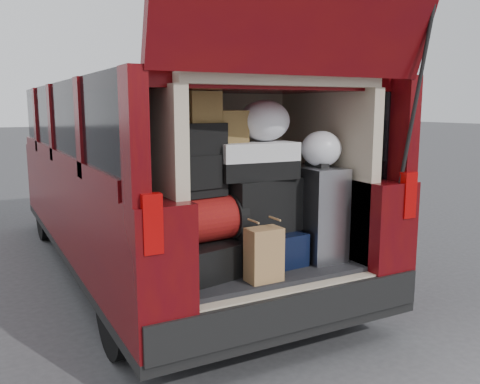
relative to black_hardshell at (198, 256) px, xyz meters
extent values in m
plane|color=#37373A|center=(0.40, -0.17, -0.66)|extent=(80.00, 80.00, 0.00)
cylinder|color=black|center=(-0.42, 0.23, -0.34)|extent=(0.24, 0.64, 0.64)
cylinder|color=black|center=(1.22, 0.23, -0.34)|extent=(0.24, 0.64, 0.64)
cylinder|color=black|center=(-0.42, 3.53, -0.34)|extent=(0.24, 0.64, 0.64)
cylinder|color=black|center=(1.22, 3.53, -0.34)|extent=(0.24, 0.64, 0.64)
cube|color=black|center=(0.40, 1.90, -0.40)|extent=(1.90, 4.85, 0.08)
cube|color=#4D060D|center=(-0.39, 1.90, 0.04)|extent=(0.33, 4.85, 0.80)
cube|color=#4D060D|center=(1.18, 1.90, 0.04)|extent=(0.33, 4.85, 0.80)
cube|color=#4D060D|center=(0.40, 1.90, 1.07)|extent=(1.82, 4.46, 0.10)
cube|color=black|center=(-0.48, 1.80, 0.78)|extent=(0.12, 4.25, 0.68)
cube|color=black|center=(1.28, 1.80, 0.78)|extent=(0.12, 4.25, 0.68)
cube|color=black|center=(0.40, -0.46, -0.26)|extent=(1.86, 0.16, 0.22)
cube|color=#990505|center=(-0.46, -0.50, 0.36)|extent=(0.10, 0.06, 0.30)
cube|color=#990505|center=(1.26, -0.50, 0.36)|extent=(0.10, 0.06, 0.30)
cube|color=black|center=(0.40, 0.10, -0.14)|extent=(1.24, 1.05, 0.06)
cube|color=#B7A78D|center=(-0.26, 0.10, 0.47)|extent=(0.08, 1.05, 1.15)
cube|color=#B7A78D|center=(1.06, 0.10, 0.47)|extent=(0.08, 1.05, 1.15)
cube|color=#B7A78D|center=(0.40, 0.66, 0.47)|extent=(1.34, 0.06, 1.15)
cube|color=#B7A78D|center=(0.40, 0.10, 1.07)|extent=(1.34, 1.05, 0.06)
cylinder|color=black|center=(1.24, -0.57, 0.99)|extent=(0.02, 0.90, 0.76)
cube|color=black|center=(0.40, 0.10, -0.38)|extent=(1.24, 1.05, 0.55)
cube|color=black|center=(0.00, 0.00, 0.00)|extent=(0.48, 0.59, 0.21)
cube|color=black|center=(0.47, 0.00, 0.00)|extent=(0.44, 0.52, 0.22)
cube|color=silver|center=(0.84, -0.08, 0.21)|extent=(0.27, 0.42, 0.63)
cube|color=#AE7E4E|center=(0.28, -0.33, 0.06)|extent=(0.21, 0.14, 0.32)
cube|color=maroon|center=(0.04, -0.05, 0.25)|extent=(0.46, 0.32, 0.28)
cube|color=black|center=(0.45, 0.00, 0.29)|extent=(0.53, 0.35, 0.36)
cube|color=black|center=(0.01, -0.01, 0.61)|extent=(0.33, 0.22, 0.45)
cube|color=silver|center=(0.40, -0.01, 0.58)|extent=(0.54, 0.30, 0.24)
cube|color=olive|center=(0.04, 0.01, 0.93)|extent=(0.22, 0.19, 0.19)
cube|color=olive|center=(0.24, 0.05, 0.80)|extent=(0.22, 0.19, 0.20)
ellipsoid|color=silver|center=(0.50, 0.03, 0.84)|extent=(0.39, 0.37, 0.27)
ellipsoid|color=silver|center=(0.87, -0.09, 0.65)|extent=(0.32, 0.30, 0.24)
camera|label=1|loc=(-1.22, -2.83, 0.93)|focal=38.00mm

